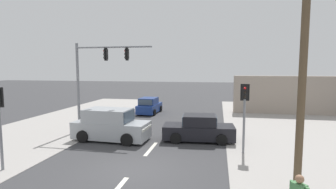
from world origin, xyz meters
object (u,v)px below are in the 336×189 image
object	(u,v)px
utility_pole_foreground_right	(301,25)
suv_crossing_left	(111,126)
sedan_oncoming_mid	(199,129)
traffic_signal_mast	(95,71)
hatchback_kerbside_parked	(149,106)
pedestal_signal_right_kerb	(245,107)

from	to	relation	value
utility_pole_foreground_right	suv_crossing_left	distance (m)	11.44
utility_pole_foreground_right	sedan_oncoming_mid	distance (m)	8.66
traffic_signal_mast	hatchback_kerbside_parked	xyz separation A→B (m)	(1.58, 7.85, -3.44)
utility_pole_foreground_right	hatchback_kerbside_parked	world-z (taller)	utility_pole_foreground_right
hatchback_kerbside_parked	traffic_signal_mast	bearing A→B (deg)	-101.35
utility_pole_foreground_right	suv_crossing_left	size ratio (longest dim) A/B	2.33
traffic_signal_mast	pedestal_signal_right_kerb	xyz separation A→B (m)	(9.38, -2.70, -1.73)
utility_pole_foreground_right	hatchback_kerbside_parked	distance (m)	17.91
utility_pole_foreground_right	sedan_oncoming_mid	size ratio (longest dim) A/B	2.49
pedestal_signal_right_kerb	sedan_oncoming_mid	world-z (taller)	pedestal_signal_right_kerb
utility_pole_foreground_right	suv_crossing_left	world-z (taller)	utility_pole_foreground_right
utility_pole_foreground_right	sedan_oncoming_mid	xyz separation A→B (m)	(-3.78, 5.92, -5.07)
utility_pole_foreground_right	pedestal_signal_right_kerb	world-z (taller)	utility_pole_foreground_right
sedan_oncoming_mid	pedestal_signal_right_kerb	bearing A→B (deg)	-38.73
utility_pole_foreground_right	hatchback_kerbside_parked	bearing A→B (deg)	122.21
traffic_signal_mast	pedestal_signal_right_kerb	size ratio (longest dim) A/B	1.69
hatchback_kerbside_parked	suv_crossing_left	distance (m)	9.49
traffic_signal_mast	pedestal_signal_right_kerb	bearing A→B (deg)	-16.07
hatchback_kerbside_parked	suv_crossing_left	world-z (taller)	suv_crossing_left
suv_crossing_left	sedan_oncoming_mid	bearing A→B (deg)	9.40
pedestal_signal_right_kerb	hatchback_kerbside_parked	distance (m)	13.24
traffic_signal_mast	suv_crossing_left	distance (m)	4.03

